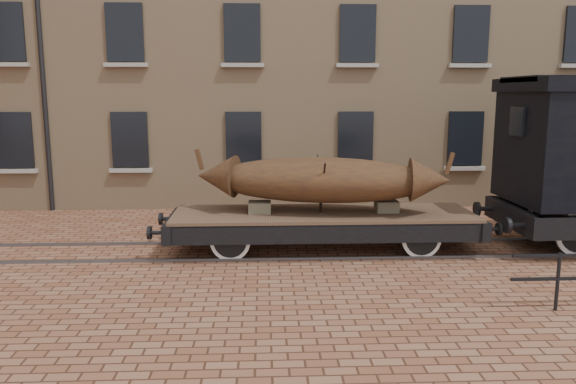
{
  "coord_description": "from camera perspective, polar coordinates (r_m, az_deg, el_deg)",
  "views": [
    {
      "loc": [
        -1.89,
        -12.54,
        3.59
      ],
      "look_at": [
        -1.32,
        0.5,
        1.3
      ],
      "focal_mm": 35.0,
      "sensor_mm": 36.0,
      "label": 1
    }
  ],
  "objects": [
    {
      "name": "warehouse_cream",
      "position": [
        23.31,
        10.12,
        18.21
      ],
      "size": [
        40.0,
        10.19,
        14.0
      ],
      "color": "tan",
      "rests_on": "ground"
    },
    {
      "name": "ground",
      "position": [
        13.18,
        5.85,
        -5.91
      ],
      "size": [
        90.0,
        90.0,
        0.0
      ],
      "primitive_type": "plane",
      "color": "brown"
    },
    {
      "name": "rail_track",
      "position": [
        13.17,
        5.85,
        -5.78
      ],
      "size": [
        30.0,
        1.52,
        0.06
      ],
      "color": "#59595E",
      "rests_on": "ground"
    },
    {
      "name": "flatcar_wagon",
      "position": [
        12.94,
        3.61,
        -2.85
      ],
      "size": [
        7.74,
        2.1,
        1.17
      ],
      "color": "brown",
      "rests_on": "ground"
    },
    {
      "name": "iron_boat",
      "position": [
        12.75,
        3.36,
        1.27
      ],
      "size": [
        5.83,
        2.44,
        1.43
      ],
      "color": "#553419",
      "rests_on": "flatcar_wagon"
    }
  ]
}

